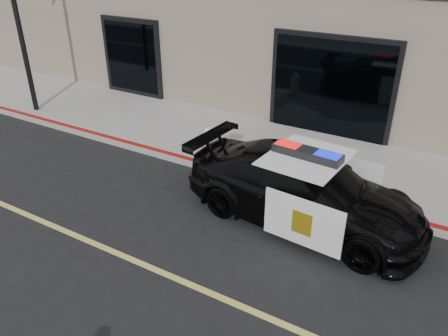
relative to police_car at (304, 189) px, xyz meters
The scene contains 5 objects.
ground 2.79m from the police_car, 88.74° to the right, with size 120.00×120.00×0.00m, color black.
sidewalk_n 2.63m from the police_car, 88.66° to the left, with size 60.00×3.50×0.15m, color gray.
police_car is the anchor object (origin of this frame).
fire_hydrant 3.30m from the police_car, 156.57° to the left, with size 0.35×0.48×0.77m.
street_light 10.04m from the police_car, behind, with size 0.15×1.40×5.52m.
Camera 1 is at (2.30, -4.42, 5.03)m, focal length 35.00 mm.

